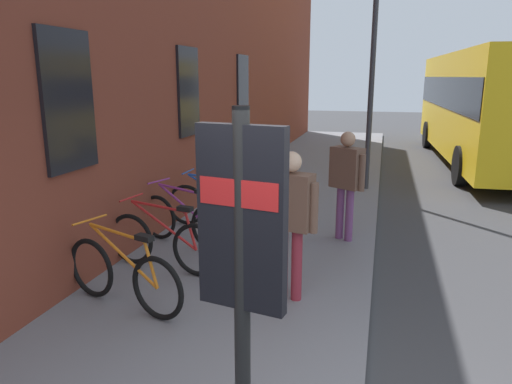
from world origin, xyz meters
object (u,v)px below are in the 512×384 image
(transit_info_sign, at_px, (242,244))
(pedestrian_near_bus, at_px, (291,211))
(bicycle_under_window, at_px, (184,221))
(city_bus, at_px, (486,102))
(pedestrian_crossing_street, at_px, (346,175))
(street_lamp, at_px, (374,42))
(bicycle_end_of_row, at_px, (163,242))
(bicycle_beside_lamp, at_px, (123,275))
(bicycle_far_end, at_px, (215,205))

(transit_info_sign, bearing_deg, pedestrian_near_bus, 4.47)
(bicycle_under_window, height_order, city_bus, city_bus)
(pedestrian_crossing_street, xyz_separation_m, street_lamp, (3.76, -0.20, 2.23))
(bicycle_end_of_row, xyz_separation_m, pedestrian_near_bus, (-0.39, -1.80, 0.68))
(bicycle_beside_lamp, xyz_separation_m, street_lamp, (6.77, -2.40, 2.90))
(bicycle_far_end, bearing_deg, pedestrian_crossing_street, -91.84)
(bicycle_far_end, bearing_deg, bicycle_end_of_row, 178.98)
(bicycle_far_end, xyz_separation_m, transit_info_sign, (-4.95, -1.97, 1.21))
(bicycle_under_window, height_order, pedestrian_crossing_street, pedestrian_crossing_street)
(bicycle_beside_lamp, bearing_deg, pedestrian_near_bus, -67.63)
(bicycle_beside_lamp, bearing_deg, bicycle_under_window, 4.78)
(pedestrian_crossing_street, bearing_deg, bicycle_under_window, 110.71)
(bicycle_beside_lamp, distance_m, city_bus, 13.05)
(transit_info_sign, bearing_deg, city_bus, -15.44)
(transit_info_sign, bearing_deg, bicycle_beside_lamp, 46.19)
(bicycle_far_end, bearing_deg, street_lamp, -33.16)
(bicycle_beside_lamp, height_order, transit_info_sign, transit_info_sign)
(bicycle_far_end, bearing_deg, city_bus, -33.64)
(bicycle_end_of_row, xyz_separation_m, city_bus, (10.54, -5.75, 1.41))
(bicycle_beside_lamp, relative_size, transit_info_sign, 0.71)
(bicycle_under_window, bearing_deg, pedestrian_crossing_street, -69.29)
(city_bus, distance_m, street_lamp, 6.09)
(pedestrian_near_bus, bearing_deg, bicycle_end_of_row, 77.67)
(street_lamp, bearing_deg, bicycle_far_end, 146.84)
(bicycle_end_of_row, distance_m, street_lamp, 6.80)
(city_bus, bearing_deg, street_lamp, 146.00)
(pedestrian_crossing_street, distance_m, pedestrian_near_bus, 2.32)
(bicycle_beside_lamp, relative_size, pedestrian_near_bus, 0.98)
(transit_info_sign, xyz_separation_m, pedestrian_near_bus, (2.60, 0.20, -0.53))
(transit_info_sign, distance_m, street_lamp, 8.82)
(pedestrian_crossing_street, height_order, street_lamp, street_lamp)
(bicycle_beside_lamp, relative_size, bicycle_far_end, 0.97)
(city_bus, relative_size, street_lamp, 1.89)
(bicycle_far_end, bearing_deg, transit_info_sign, -158.28)
(bicycle_end_of_row, bearing_deg, bicycle_under_window, 7.36)
(pedestrian_crossing_street, bearing_deg, bicycle_far_end, 88.16)
(bicycle_beside_lamp, relative_size, bicycle_end_of_row, 0.97)
(bicycle_under_window, bearing_deg, pedestrian_near_bus, -125.55)
(bicycle_beside_lamp, bearing_deg, city_bus, -26.05)
(bicycle_end_of_row, height_order, pedestrian_crossing_street, pedestrian_crossing_street)
(bicycle_under_window, height_order, transit_info_sign, transit_info_sign)
(city_bus, distance_m, pedestrian_crossing_street, 9.36)
(bicycle_under_window, xyz_separation_m, street_lamp, (4.66, -2.57, 2.90))
(bicycle_end_of_row, bearing_deg, street_lamp, -23.42)
(bicycle_beside_lamp, distance_m, transit_info_sign, 2.97)
(bicycle_end_of_row, xyz_separation_m, street_lamp, (5.65, -2.45, 2.90))
(pedestrian_near_bus, xyz_separation_m, street_lamp, (6.04, -0.64, 2.22))
(bicycle_end_of_row, relative_size, bicycle_under_window, 1.03)
(bicycle_end_of_row, distance_m, pedestrian_crossing_street, 3.01)
(street_lamp, bearing_deg, pedestrian_crossing_street, 177.02)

